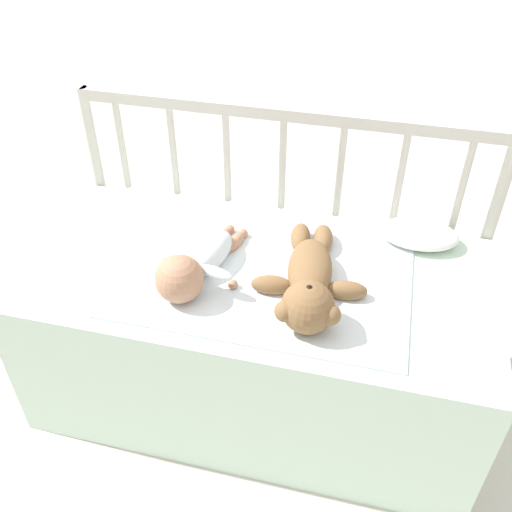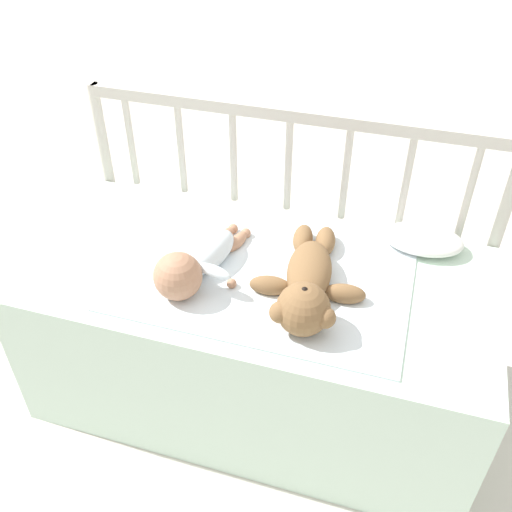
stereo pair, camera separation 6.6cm
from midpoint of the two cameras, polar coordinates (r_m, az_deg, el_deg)
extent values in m
plane|color=silver|center=(1.97, 1.00, -13.21)|extent=(12.00, 12.00, 0.00)
cube|color=silver|center=(1.77, 1.09, -8.06)|extent=(1.32, 0.63, 0.51)
cylinder|color=beige|center=(2.11, -13.21, 5.58)|extent=(0.04, 0.04, 0.86)
cylinder|color=beige|center=(1.91, 23.03, -0.87)|extent=(0.04, 0.04, 0.86)
cube|color=beige|center=(1.70, 4.61, 13.91)|extent=(1.28, 0.03, 0.04)
cylinder|color=beige|center=(1.95, -11.41, 11.04)|extent=(0.02, 0.02, 0.31)
cylinder|color=beige|center=(1.87, -6.47, 10.46)|extent=(0.02, 0.02, 0.31)
cylinder|color=beige|center=(1.82, -1.20, 9.75)|extent=(0.02, 0.02, 0.31)
cylinder|color=beige|center=(1.78, 4.33, 8.91)|extent=(0.02, 0.02, 0.31)
cylinder|color=beige|center=(1.75, 10.04, 7.96)|extent=(0.02, 0.02, 0.31)
cylinder|color=beige|center=(1.75, 15.82, 6.91)|extent=(0.02, 0.02, 0.31)
cylinder|color=beige|center=(1.76, 21.55, 5.79)|extent=(0.02, 0.02, 0.31)
cube|color=white|center=(1.58, 2.13, -1.83)|extent=(0.79, 0.55, 0.01)
ellipsoid|color=olive|center=(1.54, 6.58, -1.54)|extent=(0.15, 0.26, 0.09)
sphere|color=olive|center=(1.39, 6.11, -5.34)|extent=(0.13, 0.13, 0.13)
sphere|color=tan|center=(1.37, 6.22, -4.22)|extent=(0.06, 0.06, 0.06)
sphere|color=black|center=(1.35, 6.28, -3.49)|extent=(0.02, 0.02, 0.02)
sphere|color=olive|center=(1.38, 8.28, -6.14)|extent=(0.05, 0.05, 0.05)
sphere|color=olive|center=(1.38, 3.80, -5.67)|extent=(0.05, 0.05, 0.05)
ellipsoid|color=olive|center=(1.51, 10.10, -3.76)|extent=(0.12, 0.07, 0.05)
ellipsoid|color=olive|center=(1.51, 2.66, -2.98)|extent=(0.12, 0.07, 0.05)
ellipsoid|color=olive|center=(1.67, 8.08, 1.45)|extent=(0.07, 0.13, 0.06)
ellipsoid|color=olive|center=(1.68, 5.84, 1.68)|extent=(0.07, 0.13, 0.06)
ellipsoid|color=white|center=(1.60, -3.45, 0.33)|extent=(0.13, 0.22, 0.08)
sphere|color=tan|center=(1.49, -6.56, -2.03)|extent=(0.13, 0.13, 0.13)
ellipsoid|color=white|center=(1.49, -2.97, -1.56)|extent=(0.11, 0.05, 0.03)
ellipsoid|color=white|center=(1.62, -6.66, -0.52)|extent=(0.11, 0.05, 0.03)
sphere|color=tan|center=(1.53, -1.22, -2.78)|extent=(0.03, 0.03, 0.03)
sphere|color=tan|center=(1.63, -7.63, -0.28)|extent=(0.03, 0.03, 0.03)
ellipsoid|color=tan|center=(1.67, -0.78, 1.43)|extent=(0.06, 0.11, 0.04)
ellipsoid|color=tan|center=(1.69, -2.09, 1.90)|extent=(0.06, 0.11, 0.04)
sphere|color=tan|center=(1.71, 0.09, 2.28)|extent=(0.03, 0.03, 0.03)
sphere|color=tan|center=(1.73, -1.20, 2.72)|extent=(0.03, 0.03, 0.03)
ellipsoid|color=white|center=(1.74, 17.40, 1.59)|extent=(0.23, 0.15, 0.06)
camera|label=1|loc=(0.03, -88.78, 0.98)|focal=40.00mm
camera|label=2|loc=(0.03, 91.22, -0.98)|focal=40.00mm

